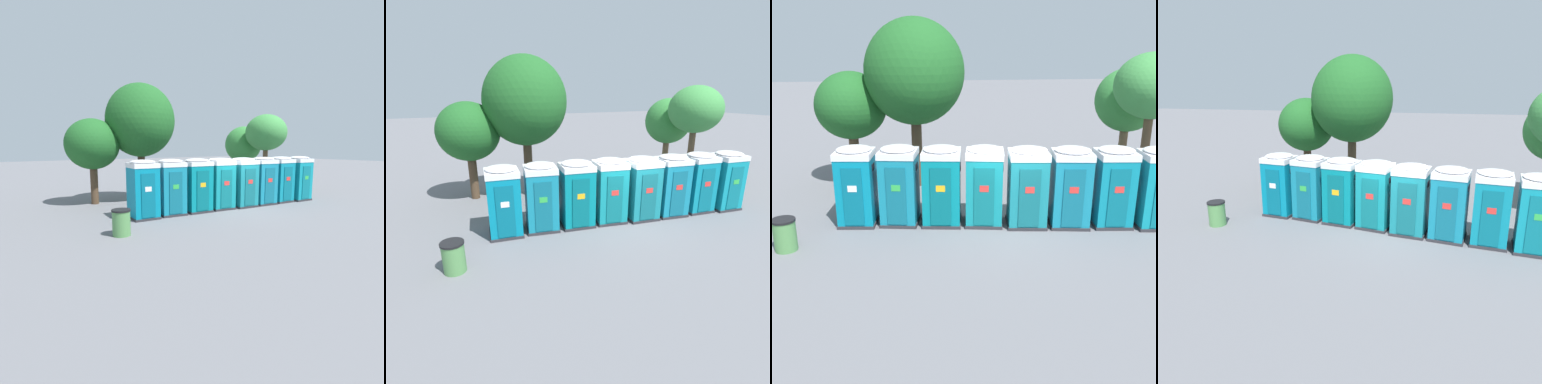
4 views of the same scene
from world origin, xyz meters
TOP-DOWN VIEW (x-y plane):
  - ground_plane at (0.00, 0.00)m, footprint 120.00×120.00m
  - portapotty_0 at (-4.65, 0.89)m, footprint 1.30×1.32m
  - portapotty_1 at (-3.30, 0.79)m, footprint 1.36×1.38m
  - portapotty_2 at (-1.96, 0.58)m, footprint 1.38×1.36m
  - portapotty_3 at (-0.62, 0.40)m, footprint 1.37×1.38m
  - portapotty_4 at (0.70, 0.10)m, footprint 1.37×1.35m
  - portapotty_5 at (2.04, -0.07)m, footprint 1.38×1.37m
  - portapotty_6 at (3.38, -0.20)m, footprint 1.31×1.32m
  - portapotty_7 at (4.71, -0.48)m, footprint 1.31×1.32m
  - street_tree_0 at (-2.63, 4.83)m, footprint 3.84×3.84m
  - street_tree_3 at (-5.17, 5.43)m, footprint 2.84×2.84m
  - trash_can at (-6.49, -0.92)m, footprint 0.66×0.66m

SIDE VIEW (x-z plane):
  - ground_plane at x=0.00m, z-range 0.00..0.00m
  - trash_can at x=-6.49m, z-range 0.00..0.94m
  - portapotty_4 at x=0.70m, z-range 0.01..2.55m
  - portapotty_2 at x=-1.96m, z-range 0.01..2.55m
  - portapotty_5 at x=2.04m, z-range 0.01..2.55m
  - portapotty_7 at x=4.71m, z-range 0.01..2.55m
  - portapotty_3 at x=-0.62m, z-range 0.01..2.55m
  - portapotty_6 at x=3.38m, z-range 0.01..2.55m
  - portapotty_1 at x=-3.30m, z-range 0.01..2.55m
  - portapotty_0 at x=-4.65m, z-range 0.01..2.55m
  - street_tree_3 at x=-5.17m, z-range 0.90..5.45m
  - street_tree_0 at x=-2.63m, z-range 1.23..7.75m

